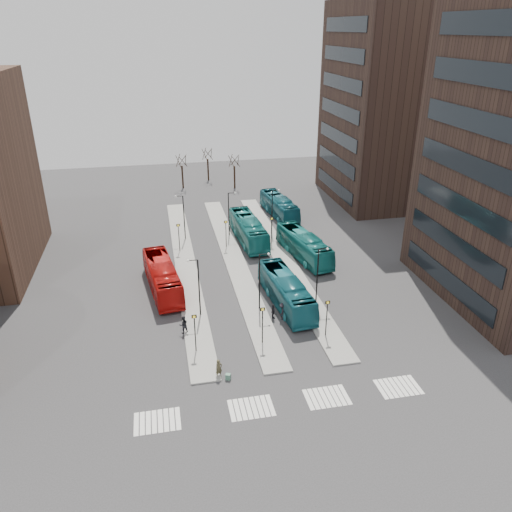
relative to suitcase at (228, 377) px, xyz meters
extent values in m
plane|color=#2C2C2E|center=(2.20, -7.68, -0.26)|extent=(160.00, 160.00, 0.00)
cube|color=gray|center=(-1.80, 22.32, -0.18)|extent=(2.50, 45.00, 0.15)
cube|color=gray|center=(4.20, 22.32, -0.18)|extent=(2.50, 45.00, 0.15)
cube|color=gray|center=(10.20, 22.32, -0.18)|extent=(2.50, 45.00, 0.15)
cube|color=navy|center=(0.00, 0.00, 0.00)|extent=(0.50, 0.46, 0.51)
imported|color=#B8110E|center=(-4.65, 16.54, 1.34)|extent=(4.16, 11.72, 3.20)
imported|color=#145B67|center=(7.68, 10.78, 1.31)|extent=(3.66, 11.44, 3.13)
imported|color=#156968|center=(7.05, 28.06, 1.39)|extent=(3.46, 11.94, 3.29)
imported|color=#156D6B|center=(12.81, 21.61, 1.32)|extent=(4.54, 11.57, 3.14)
imported|color=#145866|center=(13.46, 36.81, 1.27)|extent=(3.80, 11.17, 3.05)
imported|color=#46402A|center=(-0.68, 0.47, 0.57)|extent=(0.71, 0.60, 1.66)
imported|color=black|center=(-3.03, 7.60, 0.62)|extent=(0.95, 0.80, 1.75)
imported|color=black|center=(5.77, 8.38, 0.51)|extent=(0.38, 0.90, 1.53)
imported|color=black|center=(6.64, 8.02, 0.66)|extent=(1.25, 1.35, 1.82)
cube|color=silver|center=(-7.30, -3.68, -0.25)|extent=(0.35, 2.40, 0.01)
cube|color=silver|center=(-6.87, -3.68, -0.25)|extent=(0.35, 2.40, 0.01)
cube|color=silver|center=(-6.44, -3.68, -0.25)|extent=(0.35, 2.40, 0.01)
cube|color=silver|center=(-6.01, -3.68, -0.25)|extent=(0.35, 2.40, 0.01)
cube|color=silver|center=(-5.59, -3.68, -0.25)|extent=(0.35, 2.40, 0.01)
cube|color=silver|center=(-5.16, -3.68, -0.25)|extent=(0.35, 2.40, 0.01)
cube|color=silver|center=(-4.73, -3.68, -0.25)|extent=(0.35, 2.40, 0.01)
cube|color=silver|center=(-4.30, -3.68, -0.25)|extent=(0.35, 2.40, 0.01)
cube|color=silver|center=(-0.30, -3.68, -0.25)|extent=(0.35, 2.40, 0.01)
cube|color=silver|center=(0.13, -3.68, -0.25)|extent=(0.35, 2.40, 0.01)
cube|color=silver|center=(0.56, -3.68, -0.25)|extent=(0.35, 2.40, 0.01)
cube|color=silver|center=(0.99, -3.68, -0.25)|extent=(0.35, 2.40, 0.01)
cube|color=silver|center=(1.41, -3.68, -0.25)|extent=(0.35, 2.40, 0.01)
cube|color=silver|center=(1.84, -3.68, -0.25)|extent=(0.35, 2.40, 0.01)
cube|color=silver|center=(2.27, -3.68, -0.25)|extent=(0.35, 2.40, 0.01)
cube|color=silver|center=(2.70, -3.68, -0.25)|extent=(0.35, 2.40, 0.01)
cube|color=silver|center=(5.70, -3.68, -0.25)|extent=(0.35, 2.40, 0.01)
cube|color=silver|center=(6.13, -3.68, -0.25)|extent=(0.35, 2.40, 0.01)
cube|color=silver|center=(6.56, -3.68, -0.25)|extent=(0.35, 2.40, 0.01)
cube|color=silver|center=(6.99, -3.68, -0.25)|extent=(0.35, 2.40, 0.01)
cube|color=silver|center=(7.41, -3.68, -0.25)|extent=(0.35, 2.40, 0.01)
cube|color=silver|center=(7.84, -3.68, -0.25)|extent=(0.35, 2.40, 0.01)
cube|color=silver|center=(8.27, -3.68, -0.25)|extent=(0.35, 2.40, 0.01)
cube|color=silver|center=(8.70, -3.68, -0.25)|extent=(0.35, 2.40, 0.01)
cube|color=silver|center=(11.70, -3.68, -0.25)|extent=(0.35, 2.40, 0.01)
cube|color=silver|center=(12.13, -3.68, -0.25)|extent=(0.35, 2.40, 0.01)
cube|color=silver|center=(12.56, -3.68, -0.25)|extent=(0.35, 2.40, 0.01)
cube|color=silver|center=(12.99, -3.68, -0.25)|extent=(0.35, 2.40, 0.01)
cube|color=silver|center=(13.41, -3.68, -0.25)|extent=(0.35, 2.40, 0.01)
cube|color=silver|center=(13.84, -3.68, -0.25)|extent=(0.35, 2.40, 0.01)
cube|color=silver|center=(14.27, -3.68, -0.25)|extent=(0.35, 2.40, 0.01)
cube|color=silver|center=(14.70, -3.68, -0.25)|extent=(0.35, 2.40, 0.01)
cube|color=black|center=(24.14, 8.32, 2.24)|extent=(0.12, 16.00, 2.00)
cube|color=black|center=(24.14, 8.32, 6.24)|extent=(0.12, 16.00, 2.00)
cube|color=black|center=(24.14, 8.32, 10.24)|extent=(0.12, 16.00, 2.00)
cube|color=black|center=(24.14, 8.32, 14.24)|extent=(0.12, 16.00, 2.00)
cube|color=black|center=(24.14, 8.32, 18.24)|extent=(0.12, 16.00, 2.00)
cube|color=black|center=(24.14, 8.32, 22.24)|extent=(0.12, 16.00, 2.00)
cube|color=black|center=(24.14, 8.32, 26.24)|extent=(0.12, 16.00, 2.00)
cube|color=#30221B|center=(34.20, 42.32, 14.74)|extent=(20.00, 20.00, 30.00)
cube|color=black|center=(24.14, 42.32, 2.24)|extent=(0.12, 16.00, 2.00)
cube|color=black|center=(24.14, 42.32, 6.24)|extent=(0.12, 16.00, 2.00)
cube|color=black|center=(24.14, 42.32, 10.24)|extent=(0.12, 16.00, 2.00)
cube|color=black|center=(24.14, 42.32, 14.24)|extent=(0.12, 16.00, 2.00)
cube|color=black|center=(24.14, 42.32, 18.24)|extent=(0.12, 16.00, 2.00)
cube|color=black|center=(24.14, 42.32, 22.24)|extent=(0.12, 16.00, 2.00)
cube|color=black|center=(24.14, 42.32, 26.24)|extent=(0.12, 16.00, 2.00)
cylinder|color=black|center=(-2.20, 4.32, 1.64)|extent=(0.10, 0.10, 3.50)
cube|color=black|center=(-2.20, 4.32, 3.39)|extent=(0.45, 0.10, 0.30)
cube|color=yellow|center=(-2.20, 4.26, 3.39)|extent=(0.20, 0.02, 0.20)
cylinder|color=black|center=(-2.20, 26.32, 1.64)|extent=(0.10, 0.10, 3.50)
cube|color=black|center=(-2.20, 26.32, 3.39)|extent=(0.45, 0.10, 0.30)
cube|color=yellow|center=(-2.20, 26.26, 3.39)|extent=(0.20, 0.02, 0.20)
cylinder|color=black|center=(3.80, 4.32, 1.64)|extent=(0.10, 0.10, 3.50)
cube|color=black|center=(3.80, 4.32, 3.39)|extent=(0.45, 0.10, 0.30)
cube|color=yellow|center=(3.80, 4.26, 3.39)|extent=(0.20, 0.02, 0.20)
cylinder|color=black|center=(3.80, 26.32, 1.64)|extent=(0.10, 0.10, 3.50)
cube|color=black|center=(3.80, 26.32, 3.39)|extent=(0.45, 0.10, 0.30)
cube|color=yellow|center=(3.80, 26.26, 3.39)|extent=(0.20, 0.02, 0.20)
cylinder|color=black|center=(9.80, 4.32, 1.64)|extent=(0.10, 0.10, 3.50)
cube|color=black|center=(9.80, 4.32, 3.39)|extent=(0.45, 0.10, 0.30)
cube|color=yellow|center=(9.80, 4.26, 3.39)|extent=(0.20, 0.02, 0.20)
cylinder|color=black|center=(9.80, 26.32, 1.64)|extent=(0.10, 0.10, 3.50)
cube|color=black|center=(9.80, 26.32, 3.39)|extent=(0.45, 0.10, 0.30)
cube|color=yellow|center=(9.80, 26.26, 3.39)|extent=(0.20, 0.02, 0.20)
cylinder|color=black|center=(-1.20, 10.32, 2.89)|extent=(0.14, 0.14, 6.00)
cylinder|color=black|center=(-1.65, 10.32, 5.89)|extent=(0.90, 0.08, 0.08)
sphere|color=silver|center=(-2.10, 10.32, 5.89)|extent=(0.24, 0.24, 0.24)
cylinder|color=black|center=(-1.20, 30.32, 2.89)|extent=(0.14, 0.14, 6.00)
cylinder|color=black|center=(-1.65, 30.32, 5.89)|extent=(0.90, 0.08, 0.08)
sphere|color=silver|center=(-2.10, 30.32, 5.89)|extent=(0.24, 0.24, 0.24)
cylinder|color=black|center=(4.80, 10.32, 2.89)|extent=(0.14, 0.14, 6.00)
cylinder|color=black|center=(5.25, 10.32, 5.89)|extent=(0.90, 0.08, 0.08)
sphere|color=silver|center=(5.70, 10.32, 5.89)|extent=(0.24, 0.24, 0.24)
cylinder|color=black|center=(4.80, 30.32, 2.89)|extent=(0.14, 0.14, 6.00)
cylinder|color=black|center=(5.25, 30.32, 5.89)|extent=(0.90, 0.08, 0.08)
sphere|color=silver|center=(5.70, 30.32, 5.89)|extent=(0.24, 0.24, 0.24)
cylinder|color=black|center=(10.80, 10.32, 2.89)|extent=(0.14, 0.14, 6.00)
cylinder|color=black|center=(11.25, 10.32, 5.89)|extent=(0.90, 0.08, 0.08)
sphere|color=silver|center=(11.70, 10.32, 5.89)|extent=(0.24, 0.24, 0.24)
cylinder|color=black|center=(10.80, 30.32, 2.89)|extent=(0.14, 0.14, 6.00)
cylinder|color=black|center=(11.25, 30.32, 5.89)|extent=(0.90, 0.08, 0.08)
sphere|color=silver|center=(11.70, 30.32, 5.89)|extent=(0.24, 0.24, 0.24)
cylinder|color=black|center=(0.20, 54.32, 1.74)|extent=(0.30, 0.30, 4.00)
cylinder|color=black|center=(0.90, 54.32, 4.64)|extent=(0.10, 1.56, 1.95)
cylinder|color=black|center=(0.42, 54.99, 4.64)|extent=(1.48, 0.59, 1.97)
cylinder|color=black|center=(-0.37, 54.73, 4.64)|extent=(0.90, 1.31, 1.99)
cylinder|color=black|center=(-0.37, 53.91, 4.64)|extent=(0.89, 1.31, 1.99)
cylinder|color=black|center=(0.42, 53.66, 4.64)|extent=(1.48, 0.58, 1.97)
cylinder|color=black|center=(5.20, 58.32, 1.74)|extent=(0.30, 0.30, 4.00)
cylinder|color=black|center=(5.90, 58.32, 4.64)|extent=(0.10, 1.56, 1.95)
cylinder|color=black|center=(5.42, 58.99, 4.64)|extent=(1.48, 0.59, 1.97)
cylinder|color=black|center=(4.63, 58.73, 4.64)|extent=(0.90, 1.31, 1.99)
cylinder|color=black|center=(4.63, 57.91, 4.64)|extent=(0.89, 1.31, 1.99)
cylinder|color=black|center=(5.42, 57.66, 4.64)|extent=(1.48, 0.58, 1.97)
cylinder|color=black|center=(9.20, 52.32, 1.74)|extent=(0.30, 0.30, 4.00)
cylinder|color=black|center=(9.90, 52.32, 4.64)|extent=(0.10, 1.56, 1.95)
cylinder|color=black|center=(9.42, 52.99, 4.64)|extent=(1.48, 0.59, 1.97)
cylinder|color=black|center=(8.63, 52.73, 4.64)|extent=(0.90, 1.31, 1.99)
cylinder|color=black|center=(8.63, 51.91, 4.64)|extent=(0.89, 1.31, 1.99)
cylinder|color=black|center=(9.42, 51.66, 4.64)|extent=(1.48, 0.58, 1.97)
camera|label=1|loc=(-4.37, -32.55, 25.94)|focal=35.00mm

